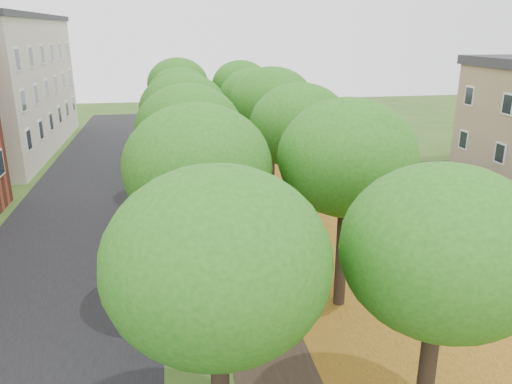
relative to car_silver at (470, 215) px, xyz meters
name	(u,v)px	position (x,y,z in m)	size (l,w,h in m)	color
street_asphalt	(82,227)	(-18.50, 3.54, -0.73)	(8.00, 70.00, 0.01)	black
footpath	(233,218)	(-11.00, 3.54, -0.73)	(3.20, 70.00, 0.01)	black
leaf_verge	(326,212)	(-6.00, 3.54, -0.73)	(7.50, 70.00, 0.01)	#AF6E20
parking_lot	(462,197)	(2.50, 4.54, -0.73)	(9.00, 16.00, 0.01)	black
tree_row_west	(186,125)	(-13.20, 3.54, 4.18)	(4.35, 34.35, 6.79)	black
tree_row_east	(284,122)	(-8.40, 3.54, 4.18)	(4.35, 34.35, 6.79)	black
car_silver	(470,215)	(0.00, 0.00, 0.00)	(1.74, 4.33, 1.48)	#9F9FA3
car_red	(444,201)	(0.02, 2.35, -0.05)	(1.47, 4.20, 1.39)	maroon
car_grey	(436,196)	(0.00, 3.19, -0.05)	(1.93, 4.75, 1.38)	#313035
car_white	(405,176)	(0.00, 6.91, 0.01)	(2.48, 5.39, 1.50)	silver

